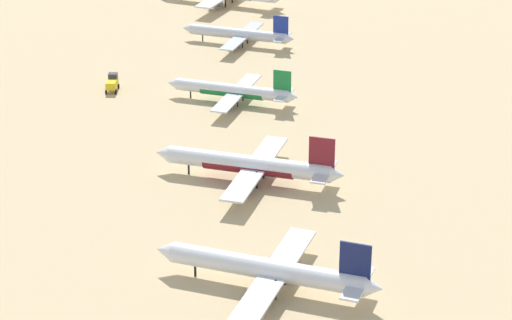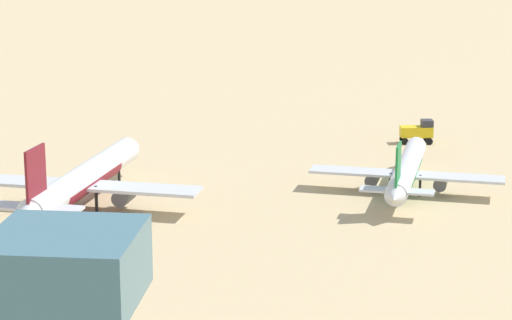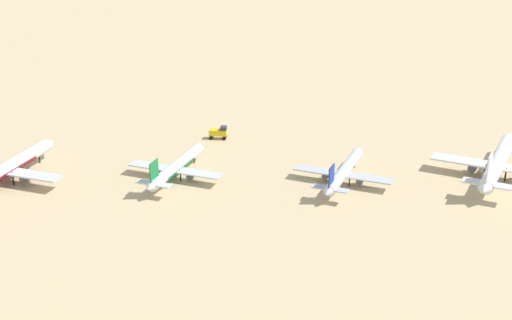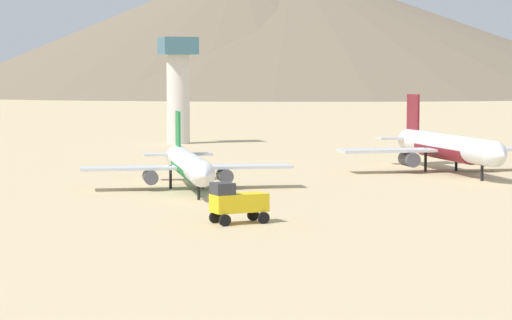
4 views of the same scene
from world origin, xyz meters
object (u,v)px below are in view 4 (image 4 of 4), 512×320
(service_truck, at_px, (237,201))
(control_tower, at_px, (178,83))
(parked_jet_4, at_px, (446,147))
(parked_jet_3, at_px, (188,165))

(service_truck, bearing_deg, control_tower, 168.83)
(parked_jet_4, relative_size, service_truck, 7.04)
(service_truck, bearing_deg, parked_jet_3, 174.35)
(parked_jet_4, xyz_separation_m, control_tower, (-77.68, -20.72, 8.92))
(parked_jet_3, relative_size, control_tower, 1.45)
(control_tower, bearing_deg, service_truck, -11.17)
(parked_jet_3, height_order, service_truck, parked_jet_3)
(parked_jet_3, height_order, control_tower, control_tower)
(parked_jet_4, height_order, control_tower, control_tower)
(control_tower, bearing_deg, parked_jet_4, 14.93)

